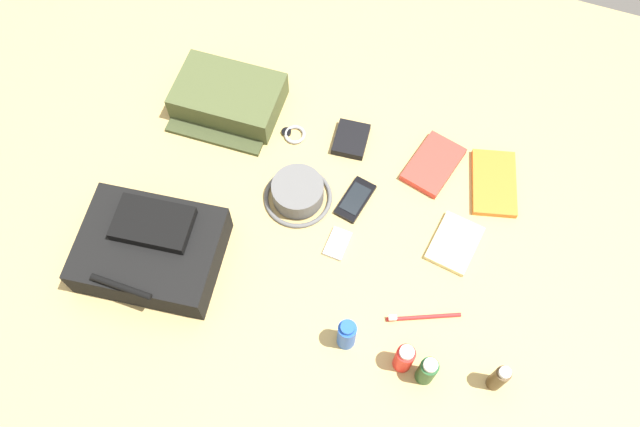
# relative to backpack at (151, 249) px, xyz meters

# --- Properties ---
(ground_plane) EXTENTS (2.64, 2.02, 0.02)m
(ground_plane) POSITION_rel_backpack_xyz_m (-0.37, -0.25, -0.07)
(ground_plane) COLOR tan
(ground_plane) RESTS_ON ground
(backpack) EXTENTS (0.38, 0.31, 0.13)m
(backpack) POSITION_rel_backpack_xyz_m (0.00, 0.00, 0.00)
(backpack) COLOR black
(backpack) RESTS_ON ground_plane
(toiletry_pouch) EXTENTS (0.30, 0.25, 0.09)m
(toiletry_pouch) POSITION_rel_backpack_xyz_m (0.00, -0.50, -0.01)
(toiletry_pouch) COLOR #47512D
(toiletry_pouch) RESTS_ON ground_plane
(bucket_hat) EXTENTS (0.19, 0.19, 0.07)m
(bucket_hat) POSITION_rel_backpack_xyz_m (-0.29, -0.29, -0.03)
(bucket_hat) COLOR #5E5E5E
(bucket_hat) RESTS_ON ground_plane
(cologne_bottle) EXTENTS (0.04, 0.04, 0.12)m
(cologne_bottle) POSITION_rel_backpack_xyz_m (-0.91, 0.02, 0.00)
(cologne_bottle) COLOR #473319
(cologne_bottle) RESTS_ON ground_plane
(shampoo_bottle) EXTENTS (0.04, 0.04, 0.12)m
(shampoo_bottle) POSITION_rel_backpack_xyz_m (-0.74, 0.06, 0.00)
(shampoo_bottle) COLOR #19471E
(shampoo_bottle) RESTS_ON ground_plane
(sunscreen_spray) EXTENTS (0.05, 0.05, 0.11)m
(sunscreen_spray) POSITION_rel_backpack_xyz_m (-0.69, 0.05, -0.00)
(sunscreen_spray) COLOR red
(sunscreen_spray) RESTS_ON ground_plane
(deodorant_spray) EXTENTS (0.05, 0.05, 0.12)m
(deodorant_spray) POSITION_rel_backpack_xyz_m (-0.54, 0.05, 0.00)
(deodorant_spray) COLOR blue
(deodorant_spray) RESTS_ON ground_plane
(paperback_novel) EXTENTS (0.16, 0.22, 0.02)m
(paperback_novel) POSITION_rel_backpack_xyz_m (-0.78, -0.51, -0.05)
(paperback_novel) COLOR orange
(paperback_novel) RESTS_ON ground_plane
(travel_guidebook) EXTENTS (0.15, 0.20, 0.02)m
(travel_guidebook) POSITION_rel_backpack_xyz_m (-0.61, -0.51, -0.05)
(travel_guidebook) COLOR red
(travel_guidebook) RESTS_ON ground_plane
(cell_phone) EXTENTS (0.09, 0.14, 0.01)m
(cell_phone) POSITION_rel_backpack_xyz_m (-0.44, -0.33, -0.05)
(cell_phone) COLOR black
(cell_phone) RESTS_ON ground_plane
(media_player) EXTENTS (0.06, 0.09, 0.01)m
(media_player) POSITION_rel_backpack_xyz_m (-0.44, -0.19, -0.05)
(media_player) COLOR #B7B7BC
(media_player) RESTS_ON ground_plane
(wristwatch) EXTENTS (0.07, 0.06, 0.01)m
(wristwatch) POSITION_rel_backpack_xyz_m (-0.21, -0.47, -0.05)
(wristwatch) COLOR #99999E
(wristwatch) RESTS_ON ground_plane
(toothbrush) EXTENTS (0.18, 0.08, 0.02)m
(toothbrush) POSITION_rel_backpack_xyz_m (-0.69, -0.07, -0.05)
(toothbrush) COLOR red
(toothbrush) RESTS_ON ground_plane
(wallet) EXTENTS (0.10, 0.12, 0.02)m
(wallet) POSITION_rel_backpack_xyz_m (-0.37, -0.51, -0.04)
(wallet) COLOR black
(wallet) RESTS_ON ground_plane
(notepad) EXTENTS (0.13, 0.16, 0.02)m
(notepad) POSITION_rel_backpack_xyz_m (-0.73, -0.30, -0.05)
(notepad) COLOR beige
(notepad) RESTS_ON ground_plane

